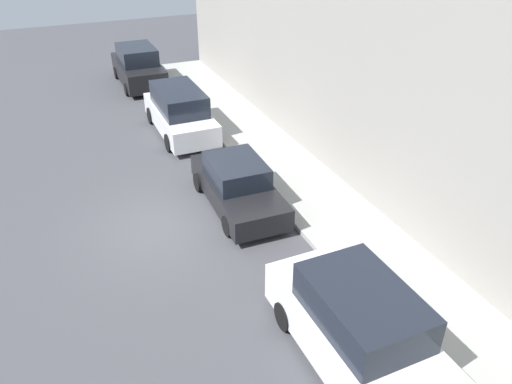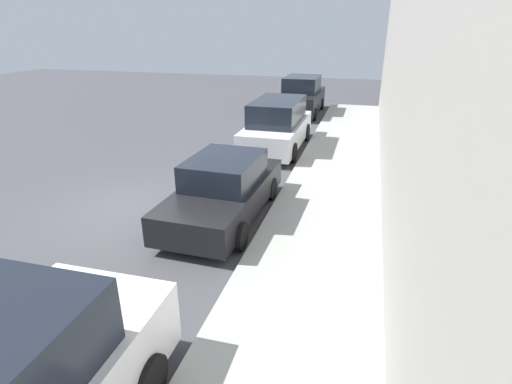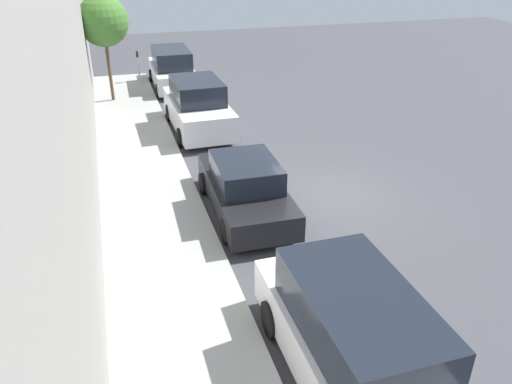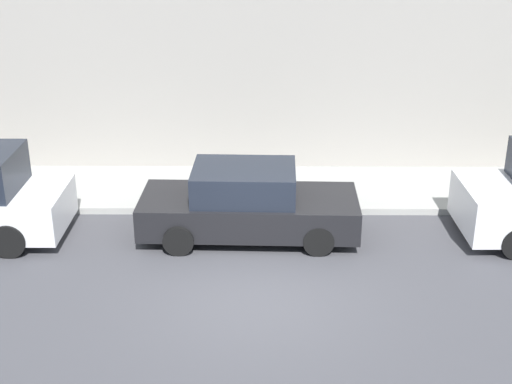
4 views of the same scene
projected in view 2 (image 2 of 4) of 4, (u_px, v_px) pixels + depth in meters
ground_plane at (136, 208)px, 10.54m from camera, size 60.00×60.00×0.00m
sidewalk at (321, 229)px, 9.30m from camera, size 2.73×32.00×0.15m
parked_sedan_third at (224, 190)px, 9.83m from camera, size 1.92×4.55×1.54m
parked_minivan_fourth at (277, 125)px, 15.32m from camera, size 2.02×4.91×1.90m
parked_suv_fifth at (302, 96)px, 21.56m from camera, size 2.08×4.80×1.98m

